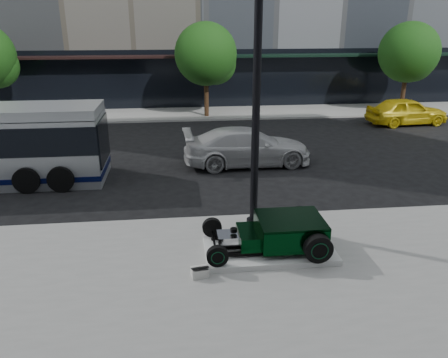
{
  "coord_description": "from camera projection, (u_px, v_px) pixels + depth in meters",
  "views": [
    {
      "loc": [
        -0.92,
        -14.45,
        5.99
      ],
      "look_at": [
        0.5,
        -1.59,
        1.2
      ],
      "focal_mm": 35.0,
      "sensor_mm": 36.0,
      "label": 1
    }
  ],
  "objects": [
    {
      "name": "yellow_taxi",
      "position": [
        407.0,
        111.0,
        25.81
      ],
      "size": [
        4.81,
        2.25,
        1.59
      ],
      "primitive_type": "imported",
      "rotation": [
        0.0,
        0.0,
        1.65
      ],
      "color": "gold",
      "rests_on": "ground"
    },
    {
      "name": "display_plinth",
      "position": [
        269.0,
        249.0,
        11.62
      ],
      "size": [
        3.4,
        1.8,
        0.15
      ],
      "primitive_type": "cube",
      "color": "silver",
      "rests_on": "sidewalk_near"
    },
    {
      "name": "street_trees",
      "position": [
        208.0,
        56.0,
        26.64
      ],
      "size": [
        29.8,
        3.8,
        5.7
      ],
      "color": "black",
      "rests_on": "sidewalk_far"
    },
    {
      "name": "sidewalk_far",
      "position": [
        190.0,
        114.0,
        28.68
      ],
      "size": [
        70.0,
        4.0,
        0.12
      ],
      "primitive_type": "cube",
      "color": "gray",
      "rests_on": "ground"
    },
    {
      "name": "ground",
      "position": [
        205.0,
        196.0,
        15.65
      ],
      "size": [
        120.0,
        120.0,
        0.0
      ],
      "primitive_type": "plane",
      "color": "black",
      "rests_on": "ground"
    },
    {
      "name": "lamppost",
      "position": [
        256.0,
        114.0,
        12.02
      ],
      "size": [
        0.4,
        0.4,
        7.33
      ],
      "color": "black",
      "rests_on": "sidewalk_near"
    },
    {
      "name": "white_sedan",
      "position": [
        247.0,
        147.0,
        18.73
      ],
      "size": [
        5.56,
        2.48,
        1.58
      ],
      "primitive_type": "imported",
      "rotation": [
        0.0,
        0.0,
        1.62
      ],
      "color": "silver",
      "rests_on": "ground"
    },
    {
      "name": "info_plaque",
      "position": [
        200.0,
        271.0,
        10.52
      ],
      "size": [
        0.44,
        0.36,
        0.31
      ],
      "color": "silver",
      "rests_on": "sidewalk_near"
    },
    {
      "name": "hot_rod",
      "position": [
        282.0,
        232.0,
        11.48
      ],
      "size": [
        3.22,
        2.0,
        0.81
      ],
      "color": "black",
      "rests_on": "display_plinth"
    }
  ]
}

